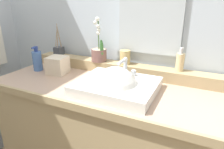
{
  "coord_description": "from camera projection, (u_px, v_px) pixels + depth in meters",
  "views": [
    {
      "loc": [
        0.52,
        -1.04,
        1.36
      ],
      "look_at": [
        0.03,
        -0.02,
        0.94
      ],
      "focal_mm": 32.21,
      "sensor_mm": 36.0,
      "label": 1
    }
  ],
  "objects": [
    {
      "name": "tissue_box",
      "position": [
        58.0,
        65.0,
        1.45
      ],
      "size": [
        0.14,
        0.14,
        0.12
      ],
      "primitive_type": "cube",
      "rotation": [
        0.0,
        0.0,
        0.11
      ],
      "color": "beige",
      "rests_on": "vanity_cabinet"
    },
    {
      "name": "lotion_bottle",
      "position": [
        37.0,
        60.0,
        1.5
      ],
      "size": [
        0.07,
        0.07,
        0.18
      ],
      "color": "#4A72B6",
      "rests_on": "vanity_cabinet"
    },
    {
      "name": "soap_dispenser",
      "position": [
        180.0,
        61.0,
        1.27
      ],
      "size": [
        0.05,
        0.05,
        0.15
      ],
      "color": "beige",
      "rests_on": "back_ledge"
    },
    {
      "name": "vanity_cabinet",
      "position": [
        109.0,
        140.0,
        1.42
      ],
      "size": [
        1.5,
        0.6,
        0.86
      ],
      "color": "tan",
      "rests_on": "ground"
    },
    {
      "name": "soap_bar",
      "position": [
        105.0,
        71.0,
        1.3
      ],
      "size": [
        0.07,
        0.04,
        0.02
      ],
      "primitive_type": "ellipsoid",
      "color": "silver",
      "rests_on": "sink_basin"
    },
    {
      "name": "reed_diffuser",
      "position": [
        59.0,
        50.0,
        1.66
      ],
      "size": [
        0.07,
        0.07,
        0.25
      ],
      "color": "#42464D",
      "rests_on": "back_ledge"
    },
    {
      "name": "tumbler_cup",
      "position": [
        125.0,
        57.0,
        1.41
      ],
      "size": [
        0.07,
        0.07,
        0.1
      ],
      "primitive_type": "cylinder",
      "color": "tan",
      "rests_on": "back_ledge"
    },
    {
      "name": "wall_back",
      "position": [
        133.0,
        10.0,
        1.46
      ],
      "size": [
        3.07,
        0.2,
        2.57
      ],
      "primitive_type": "cube",
      "color": "silver",
      "rests_on": "ground"
    },
    {
      "name": "sink_basin",
      "position": [
        116.0,
        88.0,
        1.16
      ],
      "size": [
        0.46,
        0.38,
        0.29
      ],
      "color": "white",
      "rests_on": "vanity_cabinet"
    },
    {
      "name": "potted_plant",
      "position": [
        99.0,
        52.0,
        1.48
      ],
      "size": [
        0.11,
        0.12,
        0.32
      ],
      "color": "brown",
      "rests_on": "back_ledge"
    },
    {
      "name": "mirror",
      "position": [
        150.0,
        11.0,
        1.3
      ],
      "size": [
        0.43,
        0.02,
        0.55
      ],
      "primitive_type": "cube",
      "color": "silver"
    },
    {
      "name": "back_ledge",
      "position": [
        123.0,
        68.0,
        1.45
      ],
      "size": [
        1.42,
        0.11,
        0.08
      ],
      "primitive_type": "cube",
      "color": "tan",
      "rests_on": "vanity_cabinet"
    }
  ]
}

